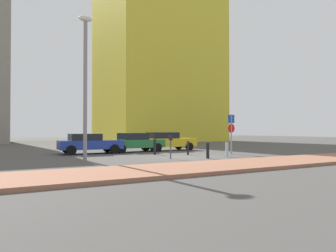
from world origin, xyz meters
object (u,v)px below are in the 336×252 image
object	(u,v)px
parking_meter	(171,144)
traffic_bollard_edge	(208,151)
traffic_bollard_near	(227,149)
traffic_bollard_far	(188,148)
parked_car_yellow	(166,141)
parking_sign_post	(231,129)
parked_car_blue	(89,143)
traffic_bollard_mid	(155,147)
street_lamp	(85,76)
parked_car_green	(134,142)

from	to	relation	value
parking_meter	traffic_bollard_edge	size ratio (longest dim) A/B	1.51
traffic_bollard_near	traffic_bollard_far	distance (m)	2.65
parked_car_yellow	traffic_bollard_edge	distance (m)	7.40
parking_meter	traffic_bollard_edge	bearing A→B (deg)	-22.73
traffic_bollard_near	parking_meter	bearing A→B (deg)	171.09
parking_sign_post	parked_car_yellow	bearing A→B (deg)	108.81
parked_car_yellow	traffic_bollard_edge	size ratio (longest dim) A/B	5.24
parking_sign_post	parking_meter	bearing A→B (deg)	-170.68
parked_car_blue	traffic_bollard_mid	bearing A→B (deg)	-39.48
traffic_bollard_far	traffic_bollard_edge	bearing A→B (deg)	-96.77
parked_car_blue	traffic_bollard_mid	world-z (taller)	parked_car_blue
street_lamp	traffic_bollard_near	bearing A→B (deg)	-11.94
parked_car_blue	parked_car_yellow	bearing A→B (deg)	3.45
parked_car_green	parked_car_blue	bearing A→B (deg)	-177.30
traffic_bollard_far	parking_meter	bearing A→B (deg)	-142.72
parking_sign_post	traffic_bollard_edge	distance (m)	3.80
street_lamp	parked_car_blue	bearing A→B (deg)	72.96
parked_car_blue	parked_car_yellow	distance (m)	6.27
traffic_bollard_near	parked_car_yellow	bearing A→B (deg)	92.90
parking_sign_post	traffic_bollard_near	distance (m)	2.43
parked_car_yellow	traffic_bollard_near	distance (m)	7.04
traffic_bollard_far	parking_sign_post	bearing A→B (deg)	-17.17
parking_sign_post	traffic_bollard_far	bearing A→B (deg)	162.83
parked_car_blue	parking_meter	distance (m)	6.79
parked_car_blue	parked_car_green	bearing A→B (deg)	2.70
traffic_bollard_far	traffic_bollard_near	bearing A→B (deg)	-60.13
traffic_bollard_edge	parked_car_yellow	bearing A→B (deg)	80.12
parked_car_blue	traffic_bollard_edge	xyz separation A→B (m)	(4.99, -6.91, -0.29)
parked_car_green	parked_car_yellow	world-z (taller)	parked_car_yellow
parked_car_green	street_lamp	world-z (taller)	street_lamp
parked_car_blue	traffic_bollard_near	bearing A→B (deg)	-45.13
parked_car_yellow	parking_sign_post	size ratio (longest dim) A/B	1.72
parked_car_green	parked_car_yellow	bearing A→B (deg)	4.35
parking_meter	traffic_bollard_edge	world-z (taller)	parking_meter
parking_sign_post	traffic_bollard_edge	size ratio (longest dim) A/B	3.05
parked_car_green	traffic_bollard_near	distance (m)	7.52
parked_car_blue	parking_sign_post	distance (m)	9.75
street_lamp	traffic_bollard_mid	bearing A→B (deg)	21.21
street_lamp	traffic_bollard_edge	world-z (taller)	street_lamp
traffic_bollard_near	traffic_bollard_far	xyz separation A→B (m)	(-1.32, 2.30, 0.01)
traffic_bollard_far	parked_car_green	bearing A→B (deg)	112.53
traffic_bollard_near	traffic_bollard_edge	size ratio (longest dim) A/B	1.02
parked_car_green	traffic_bollard_far	world-z (taller)	parked_car_green
traffic_bollard_far	traffic_bollard_edge	xyz separation A→B (m)	(-0.30, -2.56, -0.02)
parked_car_yellow	traffic_bollard_edge	world-z (taller)	parked_car_yellow
parking_sign_post	parking_meter	world-z (taller)	parking_sign_post
parked_car_green	traffic_bollard_edge	size ratio (longest dim) A/B	5.06
parked_car_blue	parking_sign_post	size ratio (longest dim) A/B	1.60
traffic_bollard_mid	traffic_bollard_edge	distance (m)	4.20
traffic_bollard_near	parked_car_blue	bearing A→B (deg)	134.87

